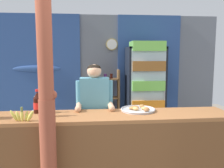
{
  "coord_description": "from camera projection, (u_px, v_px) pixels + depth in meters",
  "views": [
    {
      "loc": [
        -0.3,
        -2.24,
        1.69
      ],
      "look_at": [
        0.01,
        0.94,
        1.29
      ],
      "focal_mm": 37.65,
      "sensor_mm": 36.0,
      "label": 1
    }
  ],
  "objects": [
    {
      "name": "ground_plane",
      "position": [
        109.0,
        163.0,
        3.69
      ],
      "size": [
        8.2,
        8.2,
        0.0
      ],
      "primitive_type": "plane",
      "color": "gray"
    },
    {
      "name": "pastry_tray",
      "position": [
        138.0,
        109.0,
        2.96
      ],
      "size": [
        0.43,
        0.43,
        0.07
      ],
      "color": "#BCBCC1",
      "rests_on": "stall_counter"
    },
    {
      "name": "plastic_lawn_chair",
      "position": [
        40.0,
        116.0,
        4.64
      ],
      "size": [
        0.59,
        0.59,
        0.86
      ],
      "color": "silver",
      "rests_on": "ground"
    },
    {
      "name": "stall_counter",
      "position": [
        105.0,
        149.0,
        2.72
      ],
      "size": [
        3.06,
        0.57,
        0.99
      ],
      "color": "#935B33",
      "rests_on": "ground"
    },
    {
      "name": "soda_bottle_iced_tea",
      "position": [
        52.0,
        108.0,
        2.68
      ],
      "size": [
        0.07,
        0.07,
        0.23
      ],
      "color": "brown",
      "rests_on": "stall_counter"
    },
    {
      "name": "soda_bottle_cola",
      "position": [
        37.0,
        103.0,
        2.84
      ],
      "size": [
        0.1,
        0.1,
        0.29
      ],
      "color": "black",
      "rests_on": "stall_counter"
    },
    {
      "name": "timber_post",
      "position": [
        47.0,
        105.0,
        2.29
      ],
      "size": [
        0.18,
        0.16,
        2.52
      ],
      "color": "brown",
      "rests_on": "ground"
    },
    {
      "name": "drink_fridge",
      "position": [
        145.0,
        83.0,
        5.04
      ],
      "size": [
        0.8,
        0.66,
        1.97
      ],
      "color": "black",
      "rests_on": "ground"
    },
    {
      "name": "back_wall_curtained",
      "position": [
        100.0,
        71.0,
        5.44
      ],
      "size": [
        5.4,
        0.22,
        2.58
      ],
      "color": "slate",
      "rests_on": "ground"
    },
    {
      "name": "banana_bunch",
      "position": [
        22.0,
        116.0,
        2.49
      ],
      "size": [
        0.27,
        0.06,
        0.16
      ],
      "color": "#CCC14C",
      "rests_on": "stall_counter"
    },
    {
      "name": "bottle_shelf_rack",
      "position": [
        108.0,
        100.0,
        5.17
      ],
      "size": [
        0.48,
        0.28,
        1.37
      ],
      "color": "brown",
      "rests_on": "ground"
    },
    {
      "name": "shopkeeper",
      "position": [
        95.0,
        107.0,
        3.19
      ],
      "size": [
        0.5,
        0.42,
        1.57
      ],
      "color": "#28282D",
      "rests_on": "ground"
    }
  ]
}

